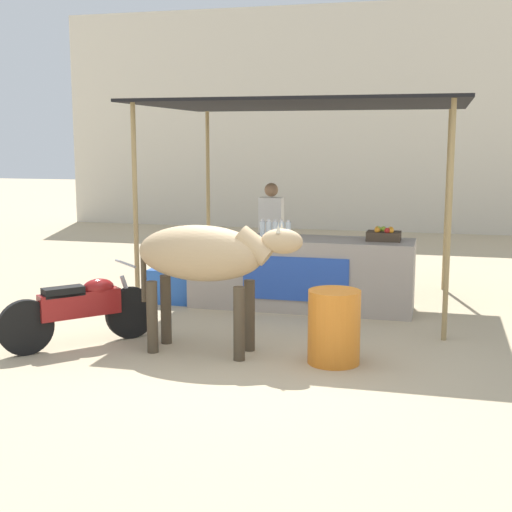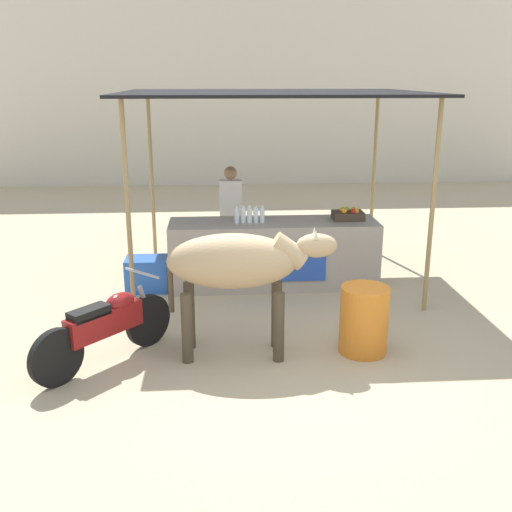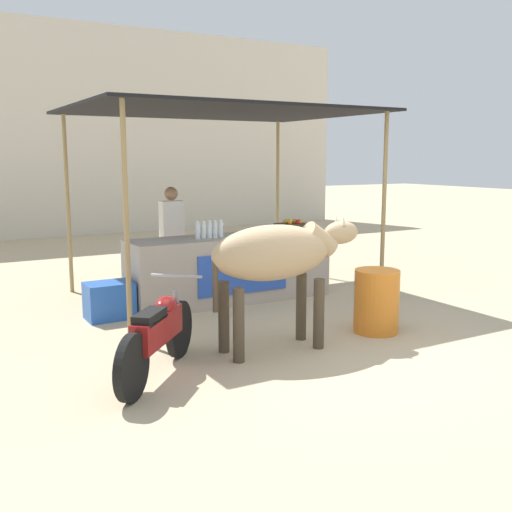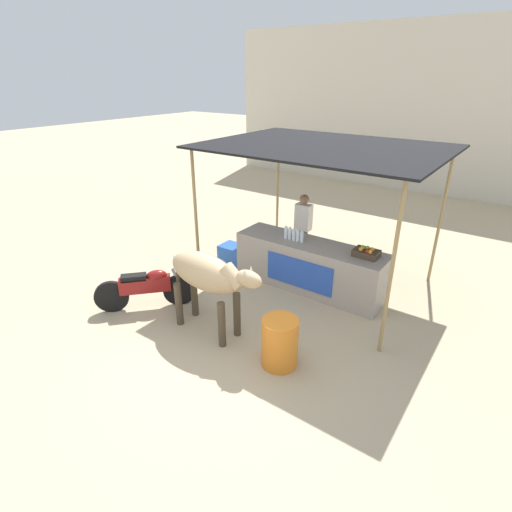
% 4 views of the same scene
% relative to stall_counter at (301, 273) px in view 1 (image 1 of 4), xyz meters
% --- Properties ---
extents(ground_plane, '(60.00, 60.00, 0.00)m').
position_rel_stall_counter_xyz_m(ground_plane, '(0.00, -2.20, -0.48)').
color(ground_plane, tan).
extents(building_wall_far, '(16.00, 0.50, 5.54)m').
position_rel_stall_counter_xyz_m(building_wall_far, '(0.00, 8.80, 2.29)').
color(building_wall_far, beige).
rests_on(building_wall_far, ground).
extents(stall_counter, '(3.00, 0.82, 0.96)m').
position_rel_stall_counter_xyz_m(stall_counter, '(0.00, 0.00, 0.00)').
color(stall_counter, '#9E9389').
rests_on(stall_counter, ground).
extents(stall_awning, '(4.20, 3.20, 2.76)m').
position_rel_stall_counter_xyz_m(stall_awning, '(0.00, 0.30, 2.17)').
color(stall_awning, black).
rests_on(stall_awning, ground).
extents(water_bottle_row, '(0.43, 0.07, 0.25)m').
position_rel_stall_counter_xyz_m(water_bottle_row, '(-0.35, -0.05, 0.59)').
color(water_bottle_row, silver).
rests_on(water_bottle_row, stall_counter).
extents(fruit_crate, '(0.44, 0.32, 0.18)m').
position_rel_stall_counter_xyz_m(fruit_crate, '(1.09, 0.05, 0.55)').
color(fruit_crate, '#3F3326').
rests_on(fruit_crate, stall_counter).
extents(vendor_behind_counter, '(0.34, 0.22, 1.65)m').
position_rel_stall_counter_xyz_m(vendor_behind_counter, '(-0.59, 0.75, 0.37)').
color(vendor_behind_counter, '#383842').
rests_on(vendor_behind_counter, ground).
extents(cooler_box, '(0.60, 0.44, 0.48)m').
position_rel_stall_counter_xyz_m(cooler_box, '(-1.83, -0.10, -0.24)').
color(cooler_box, blue).
rests_on(cooler_box, ground).
extents(water_barrel, '(0.54, 0.54, 0.76)m').
position_rel_stall_counter_xyz_m(water_barrel, '(0.79, -2.29, -0.10)').
color(water_barrel, orange).
rests_on(water_barrel, ground).
extents(cow, '(1.83, 0.57, 1.44)m').
position_rel_stall_counter_xyz_m(cow, '(-0.59, -2.26, 0.55)').
color(cow, tan).
rests_on(cow, ground).
extents(motorcycle_parked, '(1.27, 1.39, 0.90)m').
position_rel_stall_counter_xyz_m(motorcycle_parked, '(-2.01, -2.38, -0.05)').
color(motorcycle_parked, black).
rests_on(motorcycle_parked, ground).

